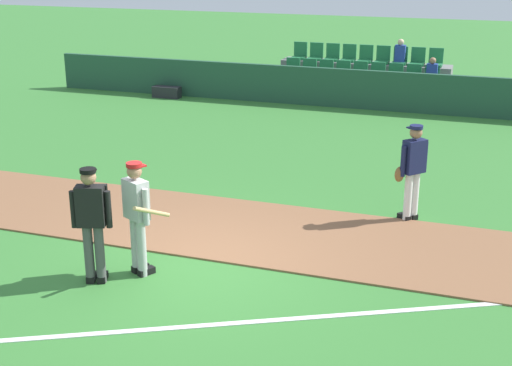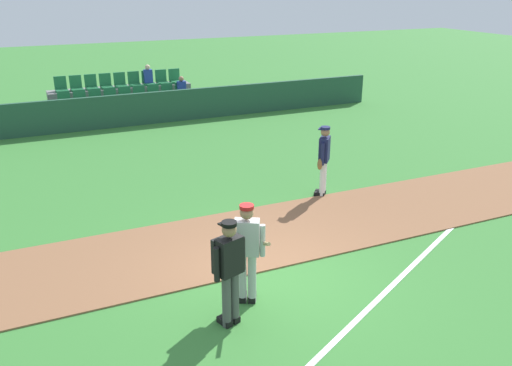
# 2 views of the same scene
# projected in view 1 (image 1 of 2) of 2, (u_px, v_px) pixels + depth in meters

# --- Properties ---
(ground_plane) EXTENTS (80.00, 80.00, 0.00)m
(ground_plane) POSITION_uv_depth(u_px,v_px,m) (194.00, 266.00, 10.99)
(ground_plane) COLOR #387A33
(infield_dirt_path) EXTENTS (28.00, 2.75, 0.03)m
(infield_dirt_path) POSITION_uv_depth(u_px,v_px,m) (232.00, 228.00, 12.44)
(infield_dirt_path) COLOR brown
(infield_dirt_path) RESTS_ON ground
(foul_line_chalk) EXTENTS (10.68, 5.66, 0.01)m
(foul_line_chalk) POSITION_uv_depth(u_px,v_px,m) (382.00, 312.00, 9.61)
(foul_line_chalk) COLOR white
(foul_line_chalk) RESTS_ON ground
(dugout_fence) EXTENTS (20.00, 0.16, 1.17)m
(dugout_fence) POSITION_uv_depth(u_px,v_px,m) (353.00, 89.00, 21.34)
(dugout_fence) COLOR #234C38
(dugout_fence) RESTS_ON ground
(stadium_bleachers) EXTENTS (5.55, 2.10, 1.90)m
(stadium_bleachers) POSITION_uv_depth(u_px,v_px,m) (362.00, 84.00, 22.67)
(stadium_bleachers) COLOR slate
(stadium_bleachers) RESTS_ON ground
(batter_grey_jersey) EXTENTS (0.64, 0.79, 1.76)m
(batter_grey_jersey) POSITION_uv_depth(u_px,v_px,m) (137.00, 214.00, 10.44)
(batter_grey_jersey) COLOR #B2B2B2
(batter_grey_jersey) RESTS_ON ground
(umpire_home_plate) EXTENTS (0.56, 0.40, 1.76)m
(umpire_home_plate) POSITION_uv_depth(u_px,v_px,m) (92.00, 219.00, 10.18)
(umpire_home_plate) COLOR #4C4C4C
(umpire_home_plate) RESTS_ON ground
(runner_navy_jersey) EXTENTS (0.54, 0.52, 1.76)m
(runner_navy_jersey) POSITION_uv_depth(u_px,v_px,m) (412.00, 169.00, 12.52)
(runner_navy_jersey) COLOR white
(runner_navy_jersey) RESTS_ON ground
(equipment_bag) EXTENTS (0.90, 0.36, 0.36)m
(equipment_bag) POSITION_uv_depth(u_px,v_px,m) (167.00, 92.00, 22.93)
(equipment_bag) COLOR #232328
(equipment_bag) RESTS_ON ground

